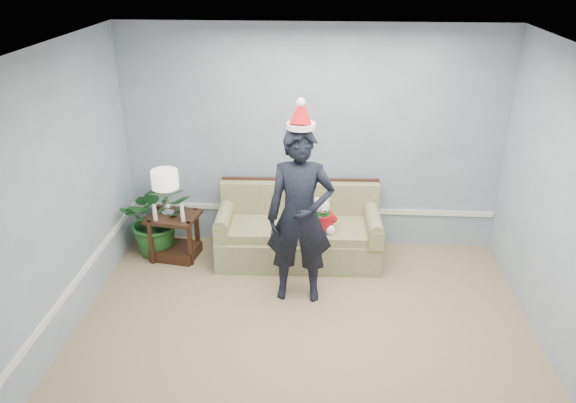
# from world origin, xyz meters

# --- Properties ---
(room_shell) EXTENTS (4.54, 5.04, 2.74)m
(room_shell) POSITION_xyz_m (0.00, 0.00, 1.35)
(room_shell) COLOR tan
(room_shell) RESTS_ON ground
(wainscot_trim) EXTENTS (4.49, 4.99, 0.06)m
(wainscot_trim) POSITION_xyz_m (-1.18, 1.18, 0.45)
(wainscot_trim) COLOR white
(wainscot_trim) RESTS_ON room_shell
(sofa) EXTENTS (1.93, 0.87, 0.89)m
(sofa) POSITION_xyz_m (-0.12, 2.10, 0.32)
(sofa) COLOR #566831
(sofa) RESTS_ON room_shell
(side_table) EXTENTS (0.64, 0.57, 0.55)m
(side_table) POSITION_xyz_m (-1.61, 2.00, 0.22)
(side_table) COLOR #311C12
(side_table) RESTS_ON room_shell
(table_lamp) EXTENTS (0.31, 0.31, 0.55)m
(table_lamp) POSITION_xyz_m (-1.66, 2.02, 0.98)
(table_lamp) COLOR silver
(table_lamp) RESTS_ON side_table
(candle_pair) EXTENTS (0.37, 0.05, 0.20)m
(candle_pair) POSITION_xyz_m (-1.61, 1.85, 0.64)
(candle_pair) COLOR silver
(candle_pair) RESTS_ON side_table
(houseplant) EXTENTS (1.03, 0.96, 0.92)m
(houseplant) POSITION_xyz_m (-1.84, 2.10, 0.46)
(houseplant) COLOR #1F5924
(houseplant) RESTS_ON room_shell
(man) EXTENTS (0.69, 0.45, 1.88)m
(man) POSITION_xyz_m (-0.07, 1.27, 0.94)
(man) COLOR black
(man) RESTS_ON room_shell
(santa_hat) EXTENTS (0.31, 0.34, 0.32)m
(santa_hat) POSITION_xyz_m (-0.07, 1.28, 2.01)
(santa_hat) COLOR white
(santa_hat) RESTS_ON man
(teddy_bear) EXTENTS (0.34, 0.34, 0.43)m
(teddy_bear) POSITION_xyz_m (0.15, 1.88, 0.62)
(teddy_bear) COLOR white
(teddy_bear) RESTS_ON sofa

